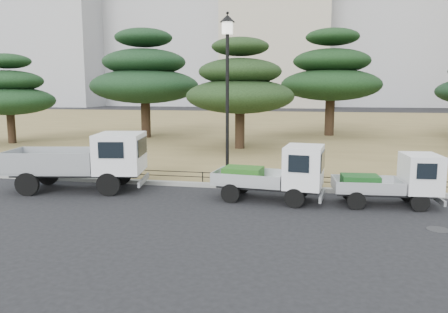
% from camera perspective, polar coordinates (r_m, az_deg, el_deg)
% --- Properties ---
extents(ground, '(220.00, 220.00, 0.00)m').
position_cam_1_polar(ground, '(14.18, -1.62, -6.41)').
color(ground, black).
extents(lawn, '(120.00, 56.00, 0.15)m').
position_cam_1_polar(lawn, '(44.19, 7.43, 3.96)').
color(lawn, olive).
rests_on(lawn, ground).
extents(curb, '(120.00, 0.25, 0.16)m').
position_cam_1_polar(curb, '(16.63, 0.41, -3.85)').
color(curb, gray).
rests_on(curb, ground).
extents(truck_large, '(5.14, 2.79, 2.12)m').
position_cam_1_polar(truck_large, '(16.87, -17.65, -0.28)').
color(truck_large, black).
rests_on(truck_large, ground).
extents(truck_kei_front, '(3.72, 1.89, 1.90)m').
position_cam_1_polar(truck_kei_front, '(14.66, 6.92, -2.18)').
color(truck_kei_front, black).
rests_on(truck_kei_front, ground).
extents(truck_kei_rear, '(3.33, 1.64, 1.69)m').
position_cam_1_polar(truck_kei_rear, '(14.98, 21.31, -2.88)').
color(truck_kei_rear, black).
rests_on(truck_kei_rear, ground).
extents(street_lamp, '(0.56, 0.56, 6.27)m').
position_cam_1_polar(street_lamp, '(16.55, 0.44, 11.10)').
color(street_lamp, black).
rests_on(street_lamp, lawn).
extents(pipe_fence, '(38.00, 0.04, 0.40)m').
position_cam_1_polar(pipe_fence, '(16.70, 0.51, -2.54)').
color(pipe_fence, black).
rests_on(pipe_fence, lawn).
extents(tarp_pile, '(1.75, 1.46, 1.01)m').
position_cam_1_polar(tarp_pile, '(19.84, -21.82, -1.03)').
color(tarp_pile, '#1455A1').
rests_on(tarp_pile, lawn).
extents(manhole, '(0.60, 0.60, 0.01)m').
position_cam_1_polar(manhole, '(13.13, 26.20, -8.56)').
color(manhole, '#2D2D30').
rests_on(manhole, ground).
extents(pine_west_far, '(5.83, 5.83, 5.89)m').
position_cam_1_polar(pine_west_far, '(32.42, -26.30, 7.57)').
color(pine_west_far, black).
rests_on(pine_west_far, lawn).
extents(pine_west_near, '(7.96, 7.96, 7.96)m').
position_cam_1_polar(pine_west_near, '(33.26, -10.33, 10.39)').
color(pine_west_near, black).
rests_on(pine_west_near, lawn).
extents(pine_center_left, '(6.50, 6.50, 6.61)m').
position_cam_1_polar(pine_center_left, '(26.45, 2.11, 9.30)').
color(pine_center_left, black).
rests_on(pine_center_left, lawn).
extents(pine_center_right, '(7.69, 7.69, 8.15)m').
position_cam_1_polar(pine_center_right, '(35.10, 13.82, 10.40)').
color(pine_center_right, black).
rests_on(pine_center_right, lawn).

